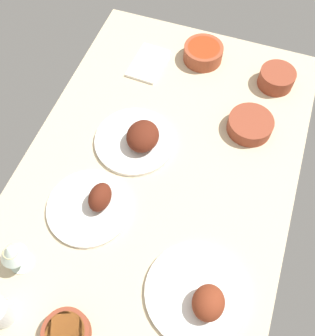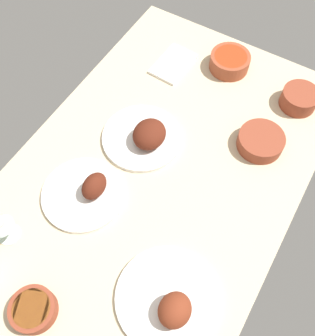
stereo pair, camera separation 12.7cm
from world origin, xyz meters
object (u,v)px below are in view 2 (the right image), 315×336
(plate_center_main, at_px, (145,136))
(bowl_potatoes, at_px, (261,141))
(bowl_sauce, at_px, (230,62))
(folded_napkin, at_px, (173,64))
(bowl_soup, at_px, (33,309))
(plate_near_viewer, at_px, (86,192))
(plate_far_side, at_px, (170,302))
(bowl_pasta, at_px, (299,98))

(plate_center_main, relative_size, bowl_potatoes, 1.75)
(bowl_sauce, xyz_separation_m, folded_napkin, (-0.10, 0.20, -0.03))
(bowl_soup, bearing_deg, bowl_potatoes, -20.68)
(plate_near_viewer, relative_size, plate_center_main, 0.96)
(bowl_soup, height_order, bowl_sauce, bowl_sauce)
(plate_center_main, bearing_deg, bowl_sauce, -12.37)
(plate_far_side, bearing_deg, folded_napkin, 29.16)
(plate_center_main, distance_m, folded_napkin, 0.37)
(bowl_potatoes, bearing_deg, plate_near_viewer, 139.02)
(plate_near_viewer, distance_m, bowl_potatoes, 0.61)
(plate_far_side, xyz_separation_m, bowl_soup, (-0.21, 0.31, 0.00))
(plate_near_viewer, height_order, bowl_sauce, plate_near_viewer)
(plate_center_main, bearing_deg, plate_near_viewer, 169.39)
(plate_center_main, relative_size, bowl_sauce, 1.80)
(plate_far_side, height_order, plate_center_main, same)
(plate_near_viewer, xyz_separation_m, bowl_pasta, (0.70, -0.45, 0.01))
(bowl_sauce, bearing_deg, plate_far_side, -164.62)
(bowl_soup, relative_size, bowl_pasta, 0.96)
(plate_far_side, xyz_separation_m, folded_napkin, (0.79, 0.44, -0.02))
(bowl_sauce, bearing_deg, plate_near_viewer, 168.28)
(plate_far_side, bearing_deg, plate_near_viewer, 68.69)
(plate_far_side, distance_m, plate_center_main, 0.55)
(bowl_sauce, bearing_deg, plate_center_main, 167.63)
(plate_center_main, xyz_separation_m, folded_napkin, (0.36, 0.10, -0.02))
(plate_near_viewer, bearing_deg, plate_far_side, -111.31)
(plate_far_side, distance_m, bowl_soup, 0.37)
(plate_far_side, relative_size, bowl_pasta, 2.22)
(bowl_pasta, bearing_deg, folded_napkin, 97.39)
(plate_near_viewer, height_order, folded_napkin, plate_near_viewer)
(plate_center_main, height_order, bowl_sauce, plate_center_main)
(bowl_pasta, relative_size, bowl_sauce, 0.87)
(plate_near_viewer, relative_size, bowl_pasta, 1.99)
(plate_center_main, relative_size, bowl_pasta, 2.08)
(plate_center_main, xyz_separation_m, bowl_pasta, (0.42, -0.39, 0.00))
(bowl_soup, height_order, folded_napkin, bowl_soup)
(bowl_pasta, bearing_deg, bowl_sauce, 83.11)
(plate_far_side, distance_m, bowl_sauce, 0.92)
(plate_far_side, xyz_separation_m, bowl_potatoes, (0.61, -0.00, 0.01))
(folded_napkin, bearing_deg, plate_center_main, -165.25)
(bowl_potatoes, xyz_separation_m, bowl_sauce, (0.27, 0.25, 0.00))
(bowl_pasta, distance_m, folded_napkin, 0.49)
(plate_far_side, relative_size, bowl_soup, 2.32)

